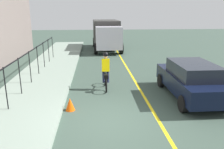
# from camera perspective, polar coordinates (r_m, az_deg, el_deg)

# --- Properties ---
(ground_plane) EXTENTS (80.00, 80.00, 0.00)m
(ground_plane) POSITION_cam_1_polar(r_m,az_deg,el_deg) (8.01, 0.07, -11.62)
(ground_plane) COLOR #384A3F
(lane_line_centre) EXTENTS (36.00, 0.12, 0.01)m
(lane_line_centre) POSITION_cam_1_polar(r_m,az_deg,el_deg) (8.28, 11.39, -10.98)
(lane_line_centre) COLOR yellow
(lane_line_centre) RESTS_ON ground
(sidewalk) EXTENTS (40.00, 3.20, 0.15)m
(sidewalk) POSITION_cam_1_polar(r_m,az_deg,el_deg) (8.44, -24.08, -11.03)
(sidewalk) COLOR gray
(sidewalk) RESTS_ON ground
(iron_fence) EXTENTS (19.88, 0.04, 1.60)m
(iron_fence) POSITION_cam_1_polar(r_m,az_deg,el_deg) (9.03, -25.31, -1.01)
(iron_fence) COLOR black
(iron_fence) RESTS_ON sidewalk
(cyclist_lead) EXTENTS (1.71, 0.36, 1.83)m
(cyclist_lead) POSITION_cam_1_polar(r_m,az_deg,el_deg) (10.84, -1.60, 0.89)
(cyclist_lead) COLOR black
(cyclist_lead) RESTS_ON ground
(patrol_sedan) EXTENTS (4.41, 1.95, 1.58)m
(patrol_sedan) POSITION_cam_1_polar(r_m,az_deg,el_deg) (10.38, 19.16, -1.16)
(patrol_sedan) COLOR black
(patrol_sedan) RESTS_ON ground
(box_truck_background) EXTENTS (6.76, 2.66, 2.78)m
(box_truck_background) POSITION_cam_1_polar(r_m,az_deg,el_deg) (22.47, -1.43, 10.20)
(box_truck_background) COLOR #31302D
(box_truck_background) RESTS_ON ground
(traffic_cone_near) EXTENTS (0.36, 0.36, 0.49)m
(traffic_cone_near) POSITION_cam_1_polar(r_m,az_deg,el_deg) (8.87, -10.44, -7.32)
(traffic_cone_near) COLOR #F45108
(traffic_cone_near) RESTS_ON ground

